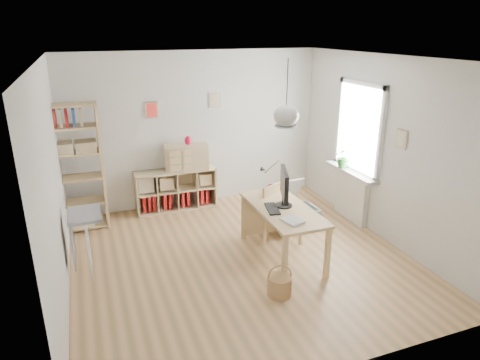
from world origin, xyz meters
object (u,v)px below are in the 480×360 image
object	(u,v)px
tall_bookshelf	(75,163)
chair	(280,212)
cube_shelf	(175,192)
monitor	(284,186)
desk	(283,214)
drawer_chest	(186,157)
storage_chest	(294,213)

from	to	relation	value
tall_bookshelf	chair	world-z (taller)	tall_bookshelf
cube_shelf	monitor	size ratio (longest dim) A/B	2.46
desk	tall_bookshelf	bearing A→B (deg)	142.99
desk	chair	distance (m)	0.41
cube_shelf	tall_bookshelf	size ratio (longest dim) A/B	0.70
desk	drawer_chest	bearing A→B (deg)	109.83
monitor	drawer_chest	world-z (taller)	monitor
chair	drawer_chest	distance (m)	2.09
cube_shelf	tall_bookshelf	xyz separation A→B (m)	(-1.56, -0.28, 0.79)
storage_chest	drawer_chest	size ratio (longest dim) A/B	1.08
chair	monitor	xyz separation A→B (m)	(-0.11, -0.32, 0.53)
desk	monitor	xyz separation A→B (m)	(0.03, 0.04, 0.38)
tall_bookshelf	storage_chest	xyz separation A→B (m)	(3.19, -1.15, -0.86)
storage_chest	chair	bearing A→B (deg)	-141.37
cube_shelf	drawer_chest	bearing A→B (deg)	-10.02
storage_chest	monitor	xyz separation A→B (m)	(-0.58, -0.76, 0.81)
desk	tall_bookshelf	xyz separation A→B (m)	(-2.59, 1.95, 0.43)
cube_shelf	chair	size ratio (longest dim) A/B	1.56
chair	storage_chest	xyz separation A→B (m)	(0.47, 0.43, -0.28)
tall_bookshelf	drawer_chest	distance (m)	1.82
monitor	drawer_chest	distance (m)	2.30
desk	cube_shelf	size ratio (longest dim) A/B	1.07
drawer_chest	monitor	bearing A→B (deg)	-59.04
chair	monitor	distance (m)	0.63
tall_bookshelf	drawer_chest	world-z (taller)	tall_bookshelf
desk	storage_chest	size ratio (longest dim) A/B	1.87
desk	cube_shelf	xyz separation A→B (m)	(-1.02, 2.23, -0.36)
desk	monitor	size ratio (longest dim) A/B	2.63
desk	chair	world-z (taller)	chair
cube_shelf	drawer_chest	size ratio (longest dim) A/B	1.88
monitor	chair	bearing A→B (deg)	91.74
desk	storage_chest	distance (m)	1.09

